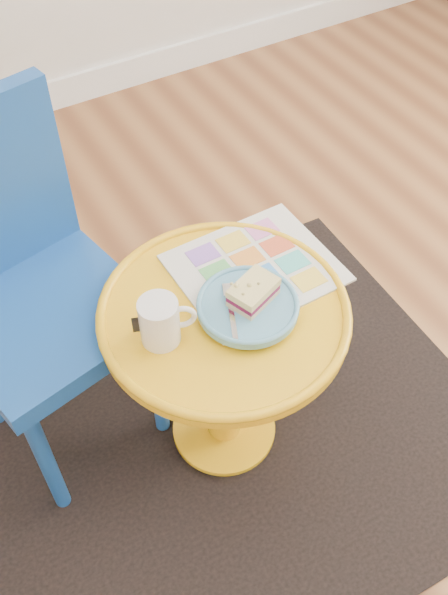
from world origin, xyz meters
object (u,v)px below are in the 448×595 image
chair (24,282)px  plate (248,306)px  newspaper (255,268)px  mug (161,320)px  side_table (224,351)px

chair → plate: chair is taller
newspaper → mug: (-0.25, -0.06, 0.05)m
side_table → mug: mug is taller
chair → newspaper: chair is taller
chair → newspaper: size_ratio=2.62×
mug → plate: mug is taller
side_table → mug: (-0.14, 0.00, 0.19)m
newspaper → plate: size_ratio=1.61×
plate → mug: bearing=170.3°
side_table → mug: 0.23m
mug → plate: (0.17, -0.03, -0.03)m
side_table → chair: (-0.32, 0.27, 0.14)m
mug → plate: 0.18m
newspaper → chair: bearing=153.8°
mug → chair: bearing=144.7°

